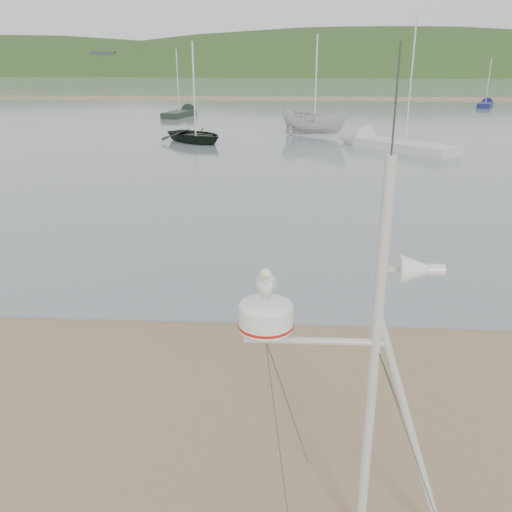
# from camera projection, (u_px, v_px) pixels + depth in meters

# --- Properties ---
(ground) EXTENTS (560.00, 560.00, 0.00)m
(ground) POSITION_uv_depth(u_px,v_px,m) (27.00, 466.00, 6.73)
(ground) COLOR #84694C
(ground) RESTS_ON ground
(water) EXTENTS (560.00, 256.00, 0.04)m
(water) POSITION_uv_depth(u_px,v_px,m) (275.00, 82.00, 130.71)
(water) COLOR slate
(water) RESTS_ON ground
(sandbar) EXTENTS (560.00, 7.00, 0.07)m
(sandbar) POSITION_uv_depth(u_px,v_px,m) (265.00, 98.00, 72.45)
(sandbar) COLOR #84694C
(sandbar) RESTS_ON water
(hill_ridge) EXTENTS (620.00, 180.00, 80.00)m
(hill_ridge) POSITION_uv_depth(u_px,v_px,m) (323.00, 122.00, 233.14)
(hill_ridge) COLOR #233C18
(hill_ridge) RESTS_ON ground
(far_cottages) EXTENTS (294.40, 6.30, 8.00)m
(far_cottages) POSITION_uv_depth(u_px,v_px,m) (288.00, 64.00, 189.31)
(far_cottages) COLOR white
(far_cottages) RESTS_ON ground
(mast_rig) EXTENTS (2.17, 2.31, 4.89)m
(mast_rig) POSITION_uv_depth(u_px,v_px,m) (361.00, 448.00, 5.28)
(mast_rig) COLOR beige
(mast_rig) RESTS_ON ground
(boat_dark) EXTENTS (2.76, 2.88, 4.33)m
(boat_dark) POSITION_uv_depth(u_px,v_px,m) (195.00, 106.00, 32.48)
(boat_dark) COLOR black
(boat_dark) RESTS_ON water
(boat_white) EXTENTS (2.36, 2.34, 4.67)m
(boat_white) POSITION_uv_depth(u_px,v_px,m) (315.00, 100.00, 35.27)
(boat_white) COLOR silver
(boat_white) RESTS_ON water
(sailboat_white_near) EXTENTS (6.64, 6.93, 7.65)m
(sailboat_white_near) POSITION_uv_depth(u_px,v_px,m) (374.00, 142.00, 31.47)
(sailboat_white_near) COLOR silver
(sailboat_white_near) RESTS_ON ground
(sailboat_dark_mid) EXTENTS (2.78, 6.43, 6.23)m
(sailboat_dark_mid) POSITION_uv_depth(u_px,v_px,m) (186.00, 112.00, 49.95)
(sailboat_dark_mid) COLOR black
(sailboat_dark_mid) RESTS_ON ground
(sailboat_blue_far) EXTENTS (3.39, 5.50, 5.45)m
(sailboat_blue_far) POSITION_uv_depth(u_px,v_px,m) (486.00, 104.00, 59.76)
(sailboat_blue_far) COLOR #15194C
(sailboat_blue_far) RESTS_ON ground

